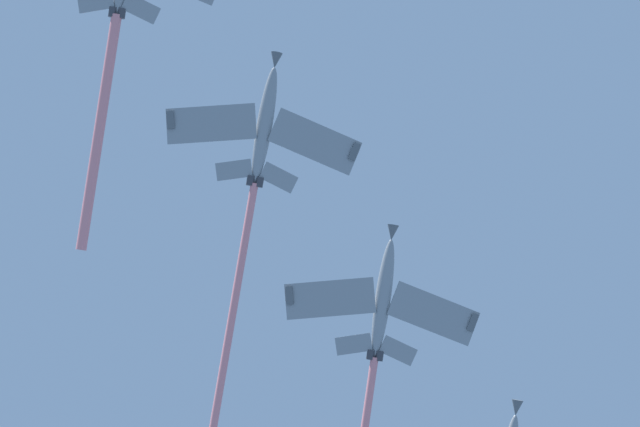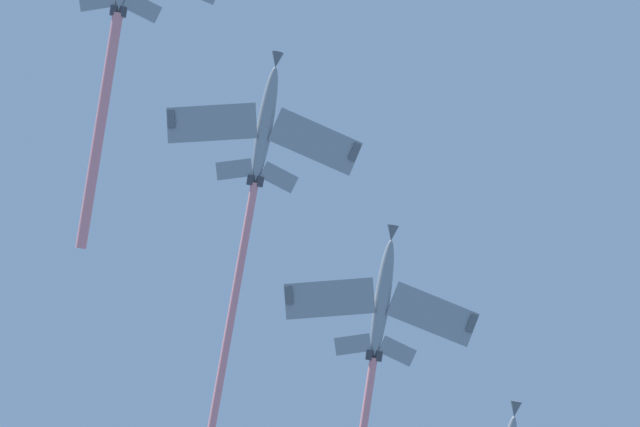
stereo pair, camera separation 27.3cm
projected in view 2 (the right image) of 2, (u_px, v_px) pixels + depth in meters
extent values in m
cube|color=gray|center=(142.00, 7.00, 125.91)|extent=(3.99, 3.29, 0.80)
cube|color=gray|center=(97.00, 0.00, 125.68)|extent=(3.07, 4.00, 0.80)
cube|color=#595E60|center=(121.00, 5.00, 127.20)|extent=(2.52, 2.32, 3.47)
cylinder|color=#38383D|center=(123.00, 12.00, 125.67)|extent=(1.44, 1.41, 1.11)
cylinder|color=#38383D|center=(114.00, 11.00, 125.63)|extent=(1.44, 1.41, 1.11)
cylinder|color=pink|center=(99.00, 130.00, 124.99)|extent=(17.47, 16.09, 9.57)
ellipsoid|color=gray|center=(265.00, 125.00, 126.03)|extent=(9.48, 9.21, 5.83)
cone|color=#595E60|center=(277.00, 60.00, 126.57)|extent=(2.23, 2.21, 1.72)
ellipsoid|color=black|center=(269.00, 105.00, 126.80)|extent=(2.81, 2.75, 1.90)
cube|color=gray|center=(316.00, 142.00, 126.17)|extent=(9.43, 7.67, 1.56)
cube|color=#595E60|center=(355.00, 152.00, 126.50)|extent=(1.50, 1.82, 0.80)
cube|color=gray|center=(212.00, 123.00, 125.57)|extent=(7.44, 9.50, 1.56)
cube|color=#595E60|center=(171.00, 119.00, 125.43)|extent=(1.83, 1.46, 0.80)
cube|color=gray|center=(279.00, 177.00, 125.77)|extent=(3.99, 3.22, 0.83)
cube|color=gray|center=(234.00, 169.00, 125.51)|extent=(3.12, 3.99, 0.83)
cube|color=#595E60|center=(257.00, 173.00, 127.05)|extent=(2.49, 2.41, 3.50)
cylinder|color=#38383D|center=(260.00, 182.00, 125.50)|extent=(1.44, 1.43, 1.12)
cylinder|color=#38383D|center=(251.00, 180.00, 125.45)|extent=(1.44, 1.43, 1.12)
cylinder|color=pink|center=(233.00, 308.00, 124.45)|extent=(17.67, 17.05, 10.39)
ellipsoid|color=gray|center=(382.00, 299.00, 126.28)|extent=(9.63, 9.06, 5.79)
cone|color=#595E60|center=(392.00, 233.00, 126.78)|extent=(2.24, 2.19, 1.72)
ellipsoid|color=black|center=(385.00, 278.00, 127.03)|extent=(2.83, 2.72, 1.89)
cube|color=gray|center=(433.00, 314.00, 126.39)|extent=(9.39, 7.79, 1.55)
cube|color=#595E60|center=(472.00, 323.00, 126.69)|extent=(1.52, 1.82, 0.79)
cube|color=gray|center=(330.00, 299.00, 125.85)|extent=(7.31, 9.53, 1.55)
cube|color=#595E60|center=(289.00, 295.00, 125.74)|extent=(1.84, 1.44, 0.79)
cube|color=gray|center=(397.00, 351.00, 126.02)|extent=(3.98, 3.27, 0.83)
cube|color=gray|center=(353.00, 344.00, 125.79)|extent=(3.07, 3.99, 0.83)
cube|color=#595E60|center=(374.00, 345.00, 127.31)|extent=(2.53, 2.36, 3.50)
cylinder|color=#38383D|center=(378.00, 356.00, 125.77)|extent=(1.45, 1.42, 1.12)
cylinder|color=#38383D|center=(370.00, 355.00, 125.72)|extent=(1.45, 1.42, 1.12)
cone|color=#595E60|center=(515.00, 409.00, 126.54)|extent=(2.23, 2.20, 1.71)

